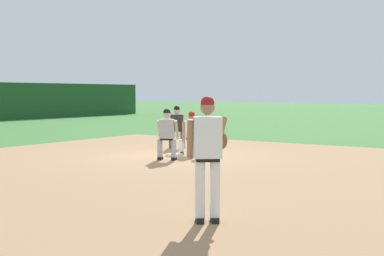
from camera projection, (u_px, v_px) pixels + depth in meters
ground_plane at (174, 157)px, 15.91m from camera, size 160.00×160.00×0.00m
infield_dirt_patch at (185, 178)px, 11.86m from camera, size 18.00×18.00×0.01m
first_base_bag at (174, 155)px, 15.91m from camera, size 0.38×0.38×0.09m
baseball at (203, 164)px, 13.95m from camera, size 0.07×0.07×0.07m
pitcher at (208, 151)px, 7.79m from camera, size 0.85×0.57×1.86m
first_baseman at (192, 131)px, 16.25m from camera, size 0.79×1.06×1.34m
baserunner at (167, 132)px, 15.04m from camera, size 0.58×0.67×1.46m
umpire at (177, 125)px, 18.25m from camera, size 0.65×0.68×1.46m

